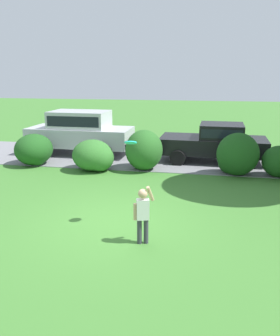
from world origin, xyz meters
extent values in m
plane|color=#3D752D|center=(0.00, 0.00, 0.00)|extent=(80.00, 80.00, 0.00)
cube|color=slate|center=(0.00, 6.70, 0.01)|extent=(28.00, 4.40, 0.02)
ellipsoid|color=#1E511C|center=(-4.50, 4.78, 0.61)|extent=(1.44, 1.61, 1.22)
ellipsoid|color=#1E511C|center=(-4.34, 4.65, 0.35)|extent=(0.78, 0.78, 0.70)
ellipsoid|color=#33702B|center=(-1.98, 4.40, 0.58)|extent=(1.48, 1.46, 1.15)
ellipsoid|color=#33702B|center=(-1.71, 4.33, 0.50)|extent=(1.11, 1.11, 1.00)
ellipsoid|color=#286023|center=(-0.12, 4.83, 0.75)|extent=(1.38, 1.54, 1.50)
ellipsoid|color=#1E511C|center=(3.24, 4.69, 0.76)|extent=(1.47, 1.21, 1.51)
ellipsoid|color=#1E511C|center=(3.04, 4.85, 0.41)|extent=(0.92, 0.92, 0.82)
ellipsoid|color=#1E511C|center=(4.64, 4.73, 0.55)|extent=(1.18, 1.03, 1.10)
cube|color=black|center=(2.42, 6.53, 0.68)|extent=(4.27, 2.00, 0.64)
cube|color=black|center=(2.73, 6.52, 1.28)|extent=(1.74, 1.68, 0.56)
cube|color=black|center=(2.73, 6.52, 1.28)|extent=(1.61, 1.70, 0.34)
cylinder|color=black|center=(1.08, 5.65, 0.30)|extent=(0.61, 0.24, 0.60)
cylinder|color=black|center=(1.15, 7.52, 0.30)|extent=(0.61, 0.24, 0.60)
cylinder|color=black|center=(3.68, 5.54, 0.30)|extent=(0.61, 0.24, 0.60)
cylinder|color=black|center=(3.75, 7.42, 0.30)|extent=(0.61, 0.24, 0.60)
cube|color=black|center=(0.28, 6.62, 0.52)|extent=(0.19, 1.75, 0.20)
cube|color=black|center=(4.55, 6.45, 0.52)|extent=(0.19, 1.75, 0.20)
cube|color=silver|center=(-3.32, 6.84, 0.80)|extent=(4.55, 1.97, 0.80)
cube|color=silver|center=(-3.32, 6.84, 1.56)|extent=(2.52, 1.69, 0.72)
cube|color=black|center=(-3.32, 6.84, 1.56)|extent=(2.32, 1.71, 0.43)
cylinder|color=black|center=(-4.74, 5.95, 0.34)|extent=(0.69, 0.24, 0.68)
cylinder|color=black|center=(-4.68, 7.82, 0.34)|extent=(0.69, 0.24, 0.68)
cylinder|color=black|center=(-1.95, 5.86, 0.34)|extent=(0.69, 0.24, 0.68)
cylinder|color=black|center=(-1.89, 7.74, 0.34)|extent=(0.69, 0.24, 0.68)
cube|color=black|center=(-5.60, 6.91, 0.60)|extent=(0.17, 1.75, 0.20)
cube|color=black|center=(-1.03, 6.78, 0.60)|extent=(0.17, 1.75, 0.20)
cylinder|color=#383842|center=(0.78, -0.99, 0.28)|extent=(0.10, 0.10, 0.55)
cylinder|color=#383842|center=(0.92, -0.95, 0.28)|extent=(0.10, 0.10, 0.55)
cube|color=white|center=(0.85, -0.97, 0.77)|extent=(0.29, 0.22, 0.44)
sphere|color=tan|center=(0.85, -0.97, 1.11)|extent=(0.20, 0.20, 0.20)
cylinder|color=tan|center=(0.99, -0.88, 1.09)|extent=(0.16, 0.27, 0.39)
cylinder|color=tan|center=(0.70, -1.01, 0.72)|extent=(0.07, 0.07, 0.36)
cylinder|color=#1EB7B2|center=(0.41, -0.07, 1.99)|extent=(0.29, 0.27, 0.15)
cylinder|color=yellow|center=(0.41, -0.07, 1.99)|extent=(0.16, 0.15, 0.09)
camera|label=1|loc=(2.01, -7.58, 3.48)|focal=37.16mm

